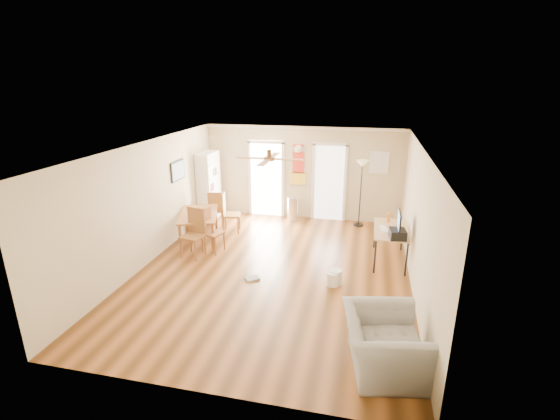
% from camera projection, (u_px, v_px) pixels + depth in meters
% --- Properties ---
extents(floor, '(7.00, 7.00, 0.00)m').
position_uv_depth(floor, '(274.00, 271.00, 8.33)').
color(floor, brown).
rests_on(floor, ground).
extents(ceiling, '(5.50, 7.00, 0.00)m').
position_uv_depth(ceiling, '(273.00, 147.00, 7.51)').
color(ceiling, silver).
rests_on(ceiling, floor).
extents(wall_back, '(5.50, 0.04, 2.60)m').
position_uv_depth(wall_back, '(303.00, 173.00, 11.16)').
color(wall_back, beige).
rests_on(wall_back, floor).
extents(wall_front, '(5.50, 0.04, 2.60)m').
position_uv_depth(wall_front, '(203.00, 305.00, 4.68)').
color(wall_front, beige).
rests_on(wall_front, floor).
extents(wall_left, '(0.04, 7.00, 2.60)m').
position_uv_depth(wall_left, '(148.00, 203.00, 8.49)').
color(wall_left, beige).
rests_on(wall_left, floor).
extents(wall_right, '(0.04, 7.00, 2.60)m').
position_uv_depth(wall_right, '(418.00, 223.00, 7.34)').
color(wall_right, beige).
rests_on(wall_right, floor).
extents(crown_molding, '(5.50, 7.00, 0.08)m').
position_uv_depth(crown_molding, '(273.00, 149.00, 7.52)').
color(crown_molding, white).
rests_on(crown_molding, wall_back).
extents(kitchen_doorway, '(0.90, 0.10, 2.10)m').
position_uv_depth(kitchen_doorway, '(266.00, 180.00, 11.44)').
color(kitchen_doorway, white).
rests_on(kitchen_doorway, wall_back).
extents(bathroom_doorway, '(0.80, 0.10, 2.10)m').
position_uv_depth(bathroom_doorway, '(329.00, 183.00, 11.07)').
color(bathroom_doorway, white).
rests_on(bathroom_doorway, wall_back).
extents(wall_decal, '(0.46, 0.03, 1.10)m').
position_uv_depth(wall_decal, '(298.00, 164.00, 11.09)').
color(wall_decal, red).
rests_on(wall_decal, wall_back).
extents(ac_grille, '(0.50, 0.04, 0.60)m').
position_uv_depth(ac_grille, '(379.00, 163.00, 10.58)').
color(ac_grille, white).
rests_on(ac_grille, wall_back).
extents(framed_poster, '(0.04, 0.66, 0.48)m').
position_uv_depth(framed_poster, '(178.00, 171.00, 9.66)').
color(framed_poster, black).
rests_on(framed_poster, wall_left).
extents(ceiling_fan, '(1.24, 1.24, 0.20)m').
position_uv_depth(ceiling_fan, '(269.00, 159.00, 7.29)').
color(ceiling_fan, '#593819').
rests_on(ceiling_fan, ceiling).
extents(bookshelf, '(0.59, 0.93, 1.91)m').
position_uv_depth(bookshelf, '(209.00, 186.00, 11.15)').
color(bookshelf, white).
rests_on(bookshelf, floor).
extents(dining_table, '(1.28, 1.64, 0.72)m').
position_uv_depth(dining_table, '(199.00, 227.00, 9.74)').
color(dining_table, '#A46D35').
rests_on(dining_table, floor).
extents(dining_chair_right_a, '(0.51, 0.51, 1.03)m').
position_uv_depth(dining_chair_right_a, '(231.00, 213.00, 10.32)').
color(dining_chair_right_a, '#A97736').
rests_on(dining_chair_right_a, floor).
extents(dining_chair_right_b, '(0.51, 0.51, 1.01)m').
position_uv_depth(dining_chair_right_b, '(213.00, 231.00, 9.13)').
color(dining_chair_right_b, '#94582F').
rests_on(dining_chair_right_b, floor).
extents(dining_chair_near, '(0.52, 0.52, 1.09)m').
position_uv_depth(dining_chair_near, '(192.00, 234.00, 8.85)').
color(dining_chair_near, '#9B5F32').
rests_on(dining_chair_near, floor).
extents(dining_chair_far, '(0.46, 0.46, 0.95)m').
position_uv_depth(dining_chair_far, '(217.00, 208.00, 10.84)').
color(dining_chair_far, '#A36734').
rests_on(dining_chair_far, floor).
extents(trash_can, '(0.32, 0.32, 0.67)m').
position_uv_depth(trash_can, '(293.00, 209.00, 11.20)').
color(trash_can, silver).
rests_on(trash_can, floor).
extents(torchiere_lamp, '(0.43, 0.43, 1.80)m').
position_uv_depth(torchiere_lamp, '(360.00, 194.00, 10.63)').
color(torchiere_lamp, black).
rests_on(torchiere_lamp, floor).
extents(computer_desk, '(0.70, 1.40, 0.75)m').
position_uv_depth(computer_desk, '(390.00, 245.00, 8.69)').
color(computer_desk, tan).
rests_on(computer_desk, floor).
extents(imac, '(0.10, 0.57, 0.53)m').
position_uv_depth(imac, '(399.00, 224.00, 8.08)').
color(imac, black).
rests_on(imac, computer_desk).
extents(keyboard, '(0.20, 0.42, 0.01)m').
position_uv_depth(keyboard, '(384.00, 229.00, 8.56)').
color(keyboard, silver).
rests_on(keyboard, computer_desk).
extents(printer, '(0.35, 0.40, 0.19)m').
position_uv_depth(printer, '(398.00, 234.00, 8.04)').
color(printer, black).
rests_on(printer, computer_desk).
extents(orange_bottle, '(0.09, 0.09, 0.22)m').
position_uv_depth(orange_bottle, '(388.00, 218.00, 8.94)').
color(orange_bottle, orange).
rests_on(orange_bottle, computer_desk).
extents(wastebasket_a, '(0.28, 0.28, 0.27)m').
position_uv_depth(wastebasket_a, '(333.00, 279.00, 7.72)').
color(wastebasket_a, white).
rests_on(wastebasket_a, floor).
extents(wastebasket_b, '(0.26, 0.26, 0.29)m').
position_uv_depth(wastebasket_b, '(335.00, 277.00, 7.77)').
color(wastebasket_b, silver).
rests_on(wastebasket_b, floor).
extents(floor_cloth, '(0.33, 0.32, 0.04)m').
position_uv_depth(floor_cloth, '(252.00, 278.00, 7.98)').
color(floor_cloth, gray).
rests_on(floor_cloth, floor).
extents(armchair, '(1.24, 1.36, 0.78)m').
position_uv_depth(armchair, '(383.00, 344.00, 5.43)').
color(armchair, '#989893').
rests_on(armchair, floor).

